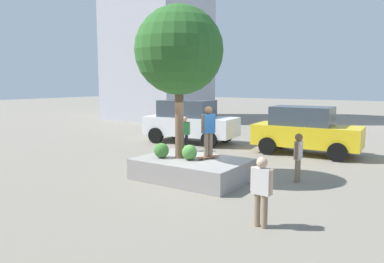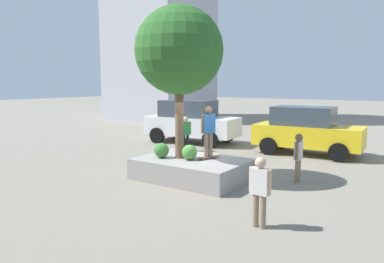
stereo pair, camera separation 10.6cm
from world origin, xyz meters
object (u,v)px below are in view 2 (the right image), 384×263
at_px(skateboarder, 208,128).
at_px(taxi_cab, 307,130).
at_px(police_car, 191,121).
at_px(bystander_watching, 298,154).
at_px(plaza_tree, 179,51).
at_px(planter_ledge, 192,169).
at_px(skateboard, 208,157).
at_px(passerby_with_bag, 260,187).
at_px(pedestrian_crossing, 186,131).

distance_m(skateboarder, taxi_cab, 6.17).
height_order(police_car, bystander_watching, police_car).
distance_m(plaza_tree, bystander_watching, 4.99).
xyz_separation_m(planter_ledge, taxi_cab, (1.74, 6.32, 0.73)).
distance_m(skateboard, passerby_with_bag, 4.18).
relative_size(skateboarder, passerby_with_bag, 1.05).
bearing_deg(taxi_cab, pedestrian_crossing, -154.00).
relative_size(passerby_with_bag, bystander_watching, 1.00).
bearing_deg(skateboard, police_car, 128.94).
height_order(skateboard, pedestrian_crossing, pedestrian_crossing).
height_order(plaza_tree, taxi_cab, plaza_tree).
bearing_deg(police_car, skateboarder, -51.06).
height_order(planter_ledge, passerby_with_bag, passerby_with_bag).
distance_m(planter_ledge, plaza_tree, 3.82).
relative_size(plaza_tree, skateboard, 5.97).
relative_size(planter_ledge, taxi_cab, 0.76).
bearing_deg(taxi_cab, planter_ledge, -105.36).
bearing_deg(plaza_tree, taxi_cab, 71.17).
relative_size(plaza_tree, skateboarder, 2.99).
bearing_deg(pedestrian_crossing, planter_ledge, -52.17).
bearing_deg(skateboarder, taxi_cab, 77.66).
distance_m(planter_ledge, skateboarder, 1.45).
xyz_separation_m(police_car, taxi_cab, (6.00, 0.20, -0.07)).
height_order(plaza_tree, bystander_watching, plaza_tree).
distance_m(passerby_with_bag, bystander_watching, 4.15).
bearing_deg(passerby_with_bag, police_car, 131.97).
distance_m(taxi_cab, pedestrian_crossing, 5.36).
relative_size(police_car, pedestrian_crossing, 3.11).
distance_m(pedestrian_crossing, bystander_watching, 6.48).
height_order(passerby_with_bag, bystander_watching, passerby_with_bag).
bearing_deg(pedestrian_crossing, plaza_tree, -56.93).
bearing_deg(pedestrian_crossing, bystander_watching, -21.39).
distance_m(planter_ledge, police_car, 7.49).
height_order(planter_ledge, plaza_tree, plaza_tree).
bearing_deg(bystander_watching, taxi_cab, 104.54).
bearing_deg(skateboard, passerby_with_bag, -42.60).
relative_size(skateboarder, pedestrian_crossing, 1.02).
xyz_separation_m(skateboard, police_car, (-4.68, 5.80, 0.40)).
height_order(skateboard, skateboarder, skateboarder).
bearing_deg(skateboard, plaza_tree, -155.57).
distance_m(skateboarder, passerby_with_bag, 4.25).
relative_size(skateboard, passerby_with_bag, 0.53).
xyz_separation_m(pedestrian_crossing, bystander_watching, (6.04, -2.37, -0.03)).
relative_size(skateboard, pedestrian_crossing, 0.51).
relative_size(police_car, passerby_with_bag, 3.20).
bearing_deg(bystander_watching, skateboarder, -153.10).
bearing_deg(taxi_cab, skateboarder, -102.34).
xyz_separation_m(planter_ledge, bystander_watching, (2.96, 1.60, 0.56)).
bearing_deg(planter_ledge, skateboard, 36.74).
bearing_deg(passerby_with_bag, skateboard, 137.40).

